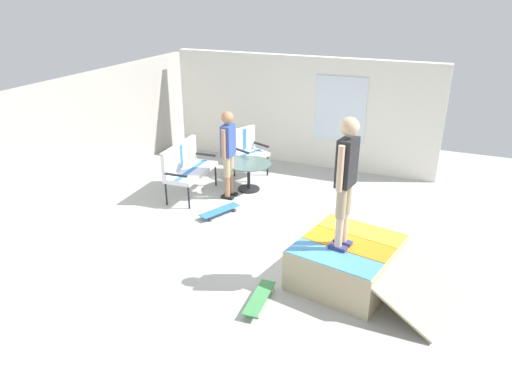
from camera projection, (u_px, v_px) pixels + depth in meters
name	position (u px, v px, depth m)	size (l,w,h in m)	color
ground_plane	(256.00, 243.00, 7.79)	(12.00, 12.00, 0.10)	#B2B2AD
back_wall_cinderblock	(54.00, 145.00, 8.74)	(9.00, 0.20, 2.23)	#ADA89E
house_facade	(302.00, 111.00, 10.67)	(0.23, 6.00, 2.41)	white
skate_ramp	(349.00, 262.00, 6.58)	(1.74, 2.25, 0.59)	tan
patio_bench	(186.00, 165.00, 9.22)	(1.27, 0.60, 1.02)	black
patio_chair_near_house	(247.00, 147.00, 10.20)	(0.79, 0.75, 1.02)	black
patio_table	(249.00, 171.00, 9.51)	(0.90, 0.90, 0.57)	black
person_watching	(228.00, 148.00, 8.95)	(0.48, 0.25, 1.69)	black
person_skater	(346.00, 174.00, 5.98)	(0.47, 0.28, 1.76)	navy
skateboard_by_bench	(220.00, 211.00, 8.57)	(0.81, 0.51, 0.10)	#3372B2
skateboard_spare	(259.00, 298.00, 6.19)	(0.81, 0.25, 0.10)	#3F8C4C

